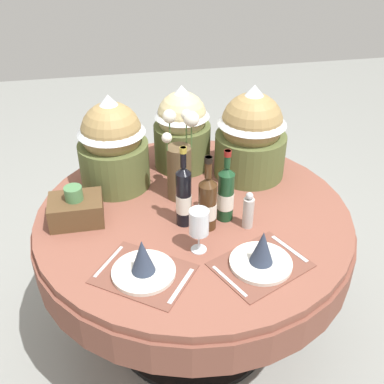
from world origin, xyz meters
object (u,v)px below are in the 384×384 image
object	(u,v)px
pepper_mill	(248,211)
gift_tub_back_left	(112,140)
flower_vase	(180,163)
woven_basket_side_left	(76,209)
dining_table	(193,235)
gift_tub_back_centre	(182,125)
place_setting_left	(143,265)
wine_glass_left	(199,223)
gift_tub_back_right	(252,130)
wine_bottle_right	(184,196)
wine_bottle_left	(208,203)
wine_bottle_centre	(226,193)
place_setting_right	(261,256)

from	to	relation	value
pepper_mill	gift_tub_back_left	bearing A→B (deg)	139.76
flower_vase	woven_basket_side_left	size ratio (longest dim) A/B	1.89
woven_basket_side_left	dining_table	bearing A→B (deg)	-3.04
gift_tub_back_left	woven_basket_side_left	xyz separation A→B (m)	(-0.18, -0.27, -0.18)
gift_tub_back_centre	woven_basket_side_left	distance (m)	0.68
gift_tub_back_centre	woven_basket_side_left	size ratio (longest dim) A/B	1.90
place_setting_left	wine_glass_left	bearing A→B (deg)	23.49
wine_glass_left	pepper_mill	distance (m)	0.26
flower_vase	gift_tub_back_right	bearing A→B (deg)	20.69
wine_bottle_right	gift_tub_back_right	xyz separation A→B (m)	(0.39, 0.35, 0.10)
dining_table	gift_tub_back_centre	world-z (taller)	gift_tub_back_centre
flower_vase	pepper_mill	xyz separation A→B (m)	(0.24, -0.28, -0.10)
wine_bottle_left	pepper_mill	xyz separation A→B (m)	(0.17, -0.03, -0.05)
dining_table	wine_bottle_centre	size ratio (longest dim) A/B	4.27
flower_vase	gift_tub_back_right	world-z (taller)	gift_tub_back_right
woven_basket_side_left	wine_bottle_centre	bearing A→B (deg)	-9.05
place_setting_right	wine_glass_left	world-z (taller)	wine_glass_left
wine_bottle_centre	gift_tub_back_left	world-z (taller)	gift_tub_back_left
dining_table	gift_tub_back_centre	distance (m)	0.55
gift_tub_back_left	gift_tub_back_right	xyz separation A→B (m)	(0.66, -0.02, 0.00)
place_setting_left	gift_tub_back_left	distance (m)	0.69
wine_glass_left	wine_bottle_centre	bearing A→B (deg)	50.75
gift_tub_back_left	woven_basket_side_left	distance (m)	0.37
flower_vase	wine_bottle_right	world-z (taller)	flower_vase
flower_vase	pepper_mill	distance (m)	0.38
place_setting_right	wine_bottle_right	world-z (taller)	wine_bottle_right
flower_vase	woven_basket_side_left	world-z (taller)	flower_vase
gift_tub_back_centre	wine_bottle_left	bearing A→B (deg)	-88.68
pepper_mill	gift_tub_back_centre	xyz separation A→B (m)	(-0.18, 0.57, 0.15)
wine_glass_left	pepper_mill	bearing A→B (deg)	25.76
wine_bottle_left	place_setting_left	bearing A→B (deg)	-140.75
wine_bottle_centre	place_setting_left	bearing A→B (deg)	-143.08
wine_bottle_left	pepper_mill	bearing A→B (deg)	-9.39
dining_table	wine_bottle_centre	bearing A→B (deg)	-30.49
place_setting_right	wine_bottle_left	world-z (taller)	wine_bottle_left
dining_table	gift_tub_back_centre	size ratio (longest dim) A/B	3.32
place_setting_left	place_setting_right	world-z (taller)	same
flower_vase	wine_bottle_centre	distance (m)	0.27
flower_vase	wine_glass_left	distance (m)	0.40
gift_tub_back_centre	place_setting_right	bearing A→B (deg)	-78.75
dining_table	gift_tub_back_left	size ratio (longest dim) A/B	3.11
wine_bottle_right	gift_tub_back_centre	xyz separation A→B (m)	(0.08, 0.50, 0.09)
flower_vase	wine_bottle_left	bearing A→B (deg)	-73.76
wine_bottle_left	gift_tub_back_left	world-z (taller)	gift_tub_back_left
wine_bottle_right	gift_tub_back_left	size ratio (longest dim) A/B	0.81
wine_glass_left	gift_tub_back_right	bearing A→B (deg)	55.80
place_setting_right	flower_vase	distance (m)	0.59
place_setting_right	wine_bottle_right	size ratio (longest dim) A/B	1.14
gift_tub_back_right	wine_bottle_left	bearing A→B (deg)	-127.16
wine_bottle_left	pepper_mill	size ratio (longest dim) A/B	1.98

